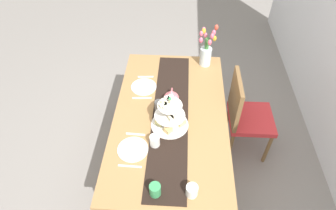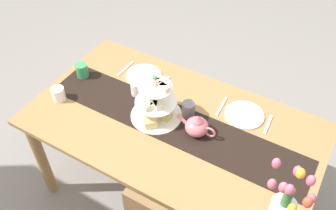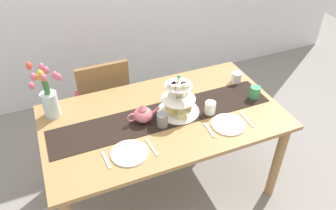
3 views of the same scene
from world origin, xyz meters
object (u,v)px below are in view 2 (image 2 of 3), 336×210
(teapot, at_px, (197,126))
(mug_orange, at_px, (82,71))
(knife_right, at_px, (125,69))
(mug_grey, at_px, (188,109))
(cream_jug, at_px, (58,94))
(fork_left, at_px, (268,125))
(dinner_plate_left, at_px, (244,115))
(knife_left, at_px, (221,106))
(fork_right, at_px, (163,83))
(tiered_cake_stand, at_px, (156,104))
(dining_table, at_px, (173,135))
(dinner_plate_right, at_px, (144,76))
(tulip_vase, at_px, (283,208))
(mug_white_text, at_px, (137,88))

(teapot, bearing_deg, mug_orange, -4.17)
(knife_right, xyz_separation_m, mug_grey, (-0.56, 0.16, 0.05))
(cream_jug, distance_m, fork_left, 1.25)
(cream_jug, xyz_separation_m, dinner_plate_left, (-1.03, -0.44, -0.04))
(knife_left, relative_size, fork_right, 1.13)
(tiered_cake_stand, height_order, knife_left, tiered_cake_stand)
(dining_table, distance_m, knife_right, 0.59)
(dinner_plate_left, height_order, knife_right, dinner_plate_left)
(cream_jug, xyz_separation_m, mug_grey, (-0.74, -0.27, 0.01))
(fork_left, height_order, knife_right, same)
(teapot, distance_m, dinner_plate_right, 0.58)
(fork_left, height_order, mug_grey, mug_grey)
(dining_table, distance_m, tulip_vase, 0.82)
(mug_white_text, distance_m, mug_orange, 0.40)
(knife_right, bearing_deg, tulip_vase, 155.17)
(teapot, height_order, cream_jug, teapot)
(fork_right, relative_size, knife_right, 0.88)
(teapot, height_order, mug_grey, teapot)
(dining_table, bearing_deg, dinner_plate_left, -141.62)
(knife_right, bearing_deg, dining_table, 153.09)
(dining_table, xyz_separation_m, teapot, (-0.15, 0.00, 0.16))
(teapot, distance_m, mug_grey, 0.14)
(tulip_vase, xyz_separation_m, mug_orange, (1.42, -0.37, -0.11))
(knife_right, bearing_deg, dinner_plate_left, 180.00)
(knife_left, relative_size, mug_grey, 1.79)
(tiered_cake_stand, xyz_separation_m, tulip_vase, (-0.82, 0.30, 0.05))
(cream_jug, distance_m, knife_right, 0.47)
(tulip_vase, distance_m, mug_grey, 0.78)
(tiered_cake_stand, height_order, fork_left, tiered_cake_stand)
(cream_jug, bearing_deg, dining_table, -165.90)
(tulip_vase, distance_m, fork_right, 1.10)
(dining_table, xyz_separation_m, tiered_cake_stand, (0.11, 0.00, 0.20))
(teapot, distance_m, knife_left, 0.27)
(cream_jug, height_order, fork_right, cream_jug)
(tiered_cake_stand, relative_size, dinner_plate_left, 1.32)
(tiered_cake_stand, relative_size, knife_left, 1.79)
(tulip_vase, bearing_deg, dining_table, -23.28)
(dining_table, bearing_deg, teapot, 180.00)
(knife_left, bearing_deg, tulip_vase, 132.93)
(tulip_vase, height_order, cream_jug, tulip_vase)
(teapot, distance_m, dinner_plate_left, 0.32)
(knife_left, distance_m, mug_orange, 0.91)
(dining_table, height_order, knife_left, knife_left)
(tulip_vase, height_order, fork_left, tulip_vase)
(mug_orange, bearing_deg, knife_right, -134.58)
(fork_left, bearing_deg, fork_right, 0.00)
(cream_jug, bearing_deg, dinner_plate_left, -157.00)
(dining_table, xyz_separation_m, dinner_plate_left, (-0.33, -0.26, 0.11))
(mug_orange, bearing_deg, dining_table, 174.96)
(fork_left, relative_size, mug_orange, 1.58)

